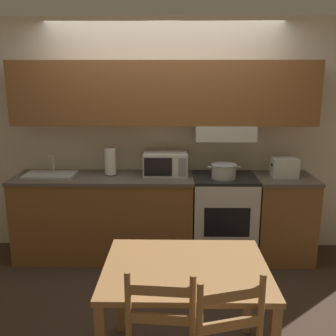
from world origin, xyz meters
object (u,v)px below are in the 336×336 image
(toaster, at_px, (285,167))
(dining_table, at_px, (186,280))
(stove_range, at_px, (223,217))
(cooking_pot, at_px, (224,171))
(microwave, at_px, (166,163))
(sink_basin, at_px, (50,174))
(paper_towel_roll, at_px, (110,162))

(toaster, xyz_separation_m, dining_table, (-1.08, -1.64, -0.37))
(dining_table, bearing_deg, toaster, 56.60)
(stove_range, height_order, cooking_pot, cooking_pot)
(microwave, distance_m, sink_basin, 1.23)
(stove_range, distance_m, cooking_pot, 0.54)
(toaster, bearing_deg, microwave, 176.11)
(cooking_pot, height_order, toaster, toaster)
(toaster, xyz_separation_m, paper_towel_roll, (-1.84, 0.05, 0.04))
(paper_towel_roll, bearing_deg, microwave, 3.13)
(sink_basin, relative_size, paper_towel_roll, 1.86)
(dining_table, bearing_deg, paper_towel_roll, 113.99)
(paper_towel_roll, bearing_deg, sink_basin, -174.53)
(sink_basin, bearing_deg, toaster, 0.18)
(sink_basin, distance_m, paper_towel_roll, 0.65)
(stove_range, bearing_deg, sink_basin, -179.87)
(stove_range, xyz_separation_m, sink_basin, (-1.85, -0.00, 0.47))
(cooking_pot, distance_m, paper_towel_roll, 1.20)
(cooking_pot, relative_size, toaster, 1.25)
(paper_towel_roll, height_order, dining_table, paper_towel_roll)
(cooking_pot, relative_size, microwave, 0.74)
(sink_basin, bearing_deg, paper_towel_roll, 5.47)
(stove_range, xyz_separation_m, dining_table, (-0.46, -1.64, 0.19))
(stove_range, relative_size, paper_towel_roll, 3.19)
(microwave, relative_size, sink_basin, 0.88)
(toaster, xyz_separation_m, sink_basin, (-2.47, -0.01, -0.08))
(stove_range, bearing_deg, microwave, 171.91)
(sink_basin, xyz_separation_m, dining_table, (1.39, -1.64, -0.29))
(cooking_pot, bearing_deg, paper_towel_roll, 173.92)
(stove_range, distance_m, toaster, 0.84)
(stove_range, height_order, dining_table, stove_range)
(toaster, relative_size, sink_basin, 0.52)
(paper_towel_roll, bearing_deg, toaster, -1.64)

